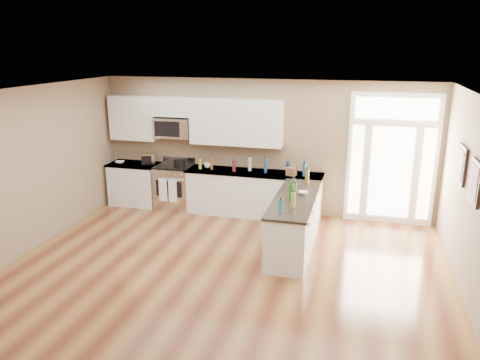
% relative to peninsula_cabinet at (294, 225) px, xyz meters
% --- Properties ---
extents(ground, '(8.00, 8.00, 0.00)m').
position_rel_peninsula_cabinet_xyz_m(ground, '(-0.93, -2.24, -0.43)').
color(ground, '#5D2D1A').
extents(room_shell, '(8.00, 8.00, 8.00)m').
position_rel_peninsula_cabinet_xyz_m(room_shell, '(-0.93, -2.24, 1.27)').
color(room_shell, '#8C7458').
rests_on(room_shell, ground).
extents(back_cabinet_left, '(1.10, 0.66, 0.94)m').
position_rel_peninsula_cabinet_xyz_m(back_cabinet_left, '(-3.80, 1.45, 0.00)').
color(back_cabinet_left, white).
rests_on(back_cabinet_left, ground).
extents(back_cabinet_right, '(2.85, 0.66, 0.94)m').
position_rel_peninsula_cabinet_xyz_m(back_cabinet_right, '(-1.08, 1.45, 0.00)').
color(back_cabinet_right, white).
rests_on(back_cabinet_right, ground).
extents(peninsula_cabinet, '(0.69, 2.32, 0.94)m').
position_rel_peninsula_cabinet_xyz_m(peninsula_cabinet, '(0.00, 0.00, 0.00)').
color(peninsula_cabinet, white).
rests_on(peninsula_cabinet, ground).
extents(upper_cabinet_left, '(1.04, 0.33, 0.95)m').
position_rel_peninsula_cabinet_xyz_m(upper_cabinet_left, '(-3.81, 1.59, 1.49)').
color(upper_cabinet_left, white).
rests_on(upper_cabinet_left, room_shell).
extents(upper_cabinet_right, '(1.94, 0.33, 0.95)m').
position_rel_peninsula_cabinet_xyz_m(upper_cabinet_right, '(-1.50, 1.59, 1.49)').
color(upper_cabinet_right, white).
rests_on(upper_cabinet_right, room_shell).
extents(upper_cabinet_short, '(0.82, 0.33, 0.40)m').
position_rel_peninsula_cabinet_xyz_m(upper_cabinet_short, '(-2.88, 1.59, 1.77)').
color(upper_cabinet_short, white).
rests_on(upper_cabinet_short, room_shell).
extents(microwave, '(0.78, 0.41, 0.42)m').
position_rel_peninsula_cabinet_xyz_m(microwave, '(-2.88, 1.56, 1.33)').
color(microwave, silver).
rests_on(microwave, room_shell).
extents(entry_door, '(1.70, 0.10, 2.60)m').
position_rel_peninsula_cabinet_xyz_m(entry_door, '(1.62, 1.71, 0.87)').
color(entry_door, white).
rests_on(entry_door, ground).
extents(wall_art_near, '(0.05, 0.58, 0.58)m').
position_rel_peninsula_cabinet_xyz_m(wall_art_near, '(2.54, -0.04, 1.27)').
color(wall_art_near, black).
rests_on(wall_art_near, room_shell).
extents(wall_art_far, '(0.05, 0.58, 0.58)m').
position_rel_peninsula_cabinet_xyz_m(wall_art_far, '(2.54, -1.04, 1.27)').
color(wall_art_far, black).
rests_on(wall_art_far, room_shell).
extents(kitchen_range, '(0.77, 0.68, 1.08)m').
position_rel_peninsula_cabinet_xyz_m(kitchen_range, '(-2.85, 1.45, 0.04)').
color(kitchen_range, silver).
rests_on(kitchen_range, ground).
extents(stockpot, '(0.31, 0.31, 0.19)m').
position_rel_peninsula_cabinet_xyz_m(stockpot, '(-2.67, 1.34, 0.61)').
color(stockpot, black).
rests_on(stockpot, kitchen_range).
extents(toaster_oven, '(0.33, 0.30, 0.24)m').
position_rel_peninsula_cabinet_xyz_m(toaster_oven, '(-3.45, 1.49, 0.62)').
color(toaster_oven, silver).
rests_on(toaster_oven, back_cabinet_left).
extents(cardboard_box, '(0.22, 0.18, 0.16)m').
position_rel_peninsula_cabinet_xyz_m(cardboard_box, '(-0.28, 1.37, 0.58)').
color(cardboard_box, brown).
rests_on(cardboard_box, back_cabinet_right).
extents(bowl_left, '(0.23, 0.23, 0.05)m').
position_rel_peninsula_cabinet_xyz_m(bowl_left, '(-4.10, 1.38, 0.53)').
color(bowl_left, white).
rests_on(bowl_left, back_cabinet_left).
extents(bowl_peninsula, '(0.17, 0.17, 0.05)m').
position_rel_peninsula_cabinet_xyz_m(bowl_peninsula, '(0.12, 0.20, 0.53)').
color(bowl_peninsula, white).
rests_on(bowl_peninsula, peninsula_cabinet).
extents(cup_counter, '(0.13, 0.13, 0.10)m').
position_rel_peninsula_cabinet_xyz_m(cup_counter, '(-2.11, 1.51, 0.56)').
color(cup_counter, white).
rests_on(cup_counter, back_cabinet_right).
extents(counter_bottles, '(2.40, 2.43, 0.32)m').
position_rel_peninsula_cabinet_xyz_m(counter_bottles, '(-0.57, 0.78, 0.64)').
color(counter_bottles, '#19591E').
rests_on(counter_bottles, back_cabinet_right).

